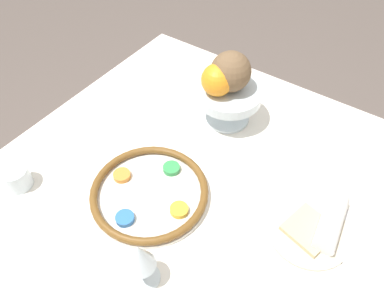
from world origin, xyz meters
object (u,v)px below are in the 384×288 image
wine_glass (140,258)px  orange_fruit (217,80)px  fruit_stand (229,98)px  napkin_roll (331,222)px  seder_plate (149,192)px  cup_near (17,178)px  bread_plate (309,231)px  coconut (231,72)px

wine_glass → orange_fruit: 0.52m
fruit_stand → napkin_roll: 0.44m
seder_plate → fruit_stand: fruit_stand is taller
seder_plate → cup_near: (-0.17, 0.30, 0.01)m
orange_fruit → napkin_roll: 0.47m
bread_plate → wine_glass: bearing=141.0°
wine_glass → fruit_stand: bearing=12.0°
fruit_stand → bread_plate: (-0.23, -0.36, -0.08)m
coconut → bread_plate: bearing=-122.7°
fruit_stand → cup_near: (-0.52, 0.32, -0.05)m
fruit_stand → coconut: coconut is taller
coconut → fruit_stand: bearing=-143.2°
coconut → cup_near: coconut is taller
seder_plate → orange_fruit: (0.33, 0.01, 0.14)m
orange_fruit → cup_near: size_ratio=1.32×
napkin_roll → bread_plate: bearing=138.1°
seder_plate → bread_plate: 0.40m
orange_fruit → cup_near: (-0.49, 0.29, -0.13)m
coconut → cup_near: (-0.53, 0.31, -0.14)m
orange_fruit → coconut: size_ratio=0.80×
bread_plate → seder_plate: bearing=109.5°
fruit_stand → orange_fruit: size_ratio=2.04×
seder_plate → napkin_roll: napkin_roll is taller
bread_plate → coconut: bearing=57.3°
seder_plate → orange_fruit: 0.36m
napkin_roll → cup_near: bearing=115.3°
fruit_stand → orange_fruit: 0.08m
bread_plate → fruit_stand: bearing=57.9°
orange_fruit → napkin_roll: orange_fruit is taller
bread_plate → napkin_roll: bearing=-41.9°
seder_plate → bread_plate: size_ratio=1.54×
seder_plate → fruit_stand: (0.36, -0.01, 0.07)m
fruit_stand → bread_plate: 0.43m
napkin_roll → coconut: bearing=63.9°
bread_plate → napkin_roll: (0.04, -0.03, 0.02)m
coconut → cup_near: size_ratio=1.66×
seder_plate → coconut: bearing=-1.0°
seder_plate → cup_near: bearing=118.7°
wine_glass → bread_plate: wine_glass is taller
coconut → bread_plate: size_ratio=0.59×
wine_glass → napkin_roll: 0.45m
wine_glass → napkin_roll: size_ratio=0.88×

